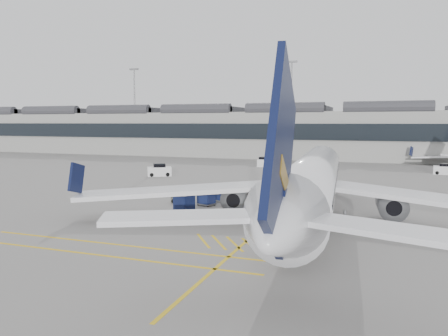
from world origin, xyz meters
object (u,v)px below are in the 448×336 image
(baggage_cart_a, at_px, (256,195))
(pushback_tug, at_px, (183,197))
(belt_loader, at_px, (247,201))
(ramp_agent_a, at_px, (227,198))
(airliner_main, at_px, (311,182))
(ramp_agent_b, at_px, (226,199))

(baggage_cart_a, xyz_separation_m, pushback_tug, (-7.67, -1.68, -0.41))
(pushback_tug, bearing_deg, belt_loader, -9.46)
(belt_loader, distance_m, ramp_agent_a, 2.43)
(airliner_main, relative_size, ramp_agent_a, 22.44)
(ramp_agent_a, bearing_deg, belt_loader, -16.23)
(ramp_agent_a, distance_m, pushback_tug, 5.66)
(belt_loader, distance_m, ramp_agent_b, 2.67)
(ramp_agent_a, relative_size, ramp_agent_b, 1.01)
(baggage_cart_a, bearing_deg, ramp_agent_a, -118.94)
(baggage_cart_a, xyz_separation_m, ramp_agent_b, (-2.22, -3.20, 0.02))
(belt_loader, bearing_deg, ramp_agent_b, -122.21)
(pushback_tug, bearing_deg, baggage_cart_a, -1.54)
(ramp_agent_a, relative_size, pushback_tug, 0.79)
(baggage_cart_a, bearing_deg, airliner_main, -37.43)
(airliner_main, xyz_separation_m, belt_loader, (-7.30, 5.63, -2.99))
(belt_loader, relative_size, ramp_agent_b, 2.32)
(airliner_main, distance_m, ramp_agent_a, 10.01)
(ramp_agent_b, bearing_deg, baggage_cart_a, -137.98)
(airliner_main, bearing_deg, baggage_cart_a, 130.50)
(airliner_main, xyz_separation_m, ramp_agent_b, (-8.93, 3.56, -2.54))
(baggage_cart_a, distance_m, ramp_agent_a, 3.63)
(airliner_main, distance_m, baggage_cart_a, 9.86)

